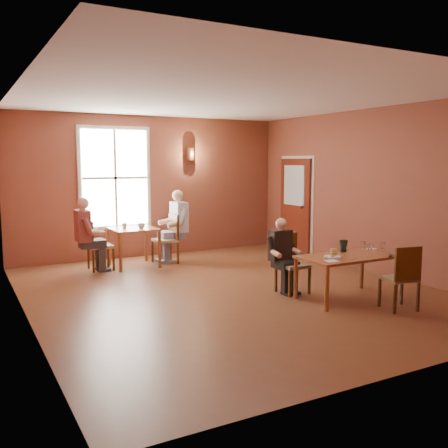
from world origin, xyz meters
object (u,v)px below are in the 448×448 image
chair_empty (399,277)px  second_table (134,247)px  chair_diner_white (165,239)px  chair_diner_maroon (100,245)px  chair_diner_main (293,264)px  diner_white (166,228)px  diner_maroon (99,235)px  main_table (346,277)px  diner_main (294,258)px

chair_empty → second_table: size_ratio=1.06×
chair_diner_white → chair_diner_maroon: size_ratio=1.04×
chair_diner_main → diner_white: bearing=-74.6°
diner_maroon → main_table: bearing=35.8°
second_table → chair_empty: bearing=-62.8°
main_table → diner_white: bearing=109.8°
main_table → chair_empty: chair_empty is taller
chair_diner_main → diner_main: size_ratio=0.82×
diner_main → chair_diner_maroon: size_ratio=1.19×
main_table → chair_diner_main: 0.83m
chair_diner_white → diner_maroon: bearing=90.0°
main_table → chair_diner_maroon: size_ratio=1.48×
diner_main → diner_maroon: diner_maroon is taller
diner_white → chair_diner_white: bearing=90.0°
diner_maroon → chair_diner_white: bearing=90.0°
diner_main → main_table: bearing=128.9°
chair_empty → chair_diner_white: 4.80m
main_table → diner_white: 4.01m
diner_white → chair_empty: bearing=-160.0°
diner_main → diner_white: size_ratio=0.79×
diner_main → diner_white: diner_white is taller
chair_diner_maroon → diner_maroon: 0.20m
chair_diner_main → chair_diner_white: 3.23m
diner_main → second_table: bearing=-63.9°
main_table → diner_maroon: diner_maroon is taller
diner_white → diner_main: bearing=-164.8°
chair_empty → chair_diner_white: chair_diner_white is taller
chair_diner_white → diner_maroon: (-1.33, 0.00, 0.18)m
chair_diner_maroon → diner_main: bearing=34.9°
chair_diner_main → chair_diner_white: bearing=-74.1°
chair_diner_maroon → main_table: bearing=35.5°
diner_white → second_table: bearing=90.0°
chair_diner_white → diner_maroon: size_ratio=0.73×
main_table → diner_white: (-1.35, 3.75, 0.38)m
chair_empty → diner_maroon: bearing=136.0°
diner_main → second_table: 3.49m
chair_diner_main → chair_diner_maroon: 3.79m
chair_diner_main → chair_empty: (0.78, -1.40, -0.01)m
chair_empty → diner_maroon: 5.41m
chair_diner_white → diner_main: bearing=-164.3°
chair_diner_maroon → second_table: bearing=90.0°
diner_white → diner_maroon: (-1.36, 0.00, -0.04)m
chair_empty → diner_white: bearing=122.3°
diner_main → second_table: (-1.53, 3.13, -0.18)m
chair_diner_main → chair_diner_maroon: (-2.18, 3.10, 0.01)m
chair_diner_white → diner_maroon: diner_maroon is taller
chair_diner_white → diner_white: diner_white is taller
main_table → diner_maroon: (-2.71, 3.75, 0.34)m
diner_white → diner_maroon: size_ratio=1.05×
main_table → chair_empty: (0.28, -0.75, 0.13)m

